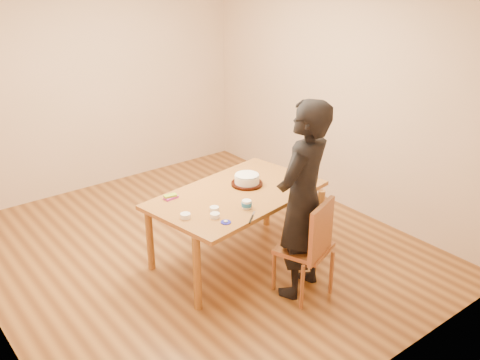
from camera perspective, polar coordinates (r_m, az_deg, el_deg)
room_shell at (r=5.36m, az=-6.85°, el=6.63°), size 4.00×4.50×2.70m
dining_table at (r=5.09m, az=-0.35°, el=-1.58°), size 1.79×1.24×0.04m
dining_chair at (r=4.79m, az=6.82°, el=-7.22°), size 0.55×0.55×0.04m
cake_plate at (r=5.25m, az=0.74°, el=-0.40°), size 0.31×0.31×0.02m
cake at (r=5.23m, az=0.75°, el=0.10°), size 0.24×0.24×0.08m
frosting_dome at (r=5.21m, az=0.75°, el=0.62°), size 0.24×0.24×0.03m
frosting_tub at (r=4.77m, az=0.71°, el=-2.60°), size 0.08×0.08×0.08m
frosting_lid at (r=4.54m, az=-1.52°, el=-4.53°), size 0.09×0.09×0.01m
frosting_dollop at (r=4.53m, az=-1.52°, el=-4.38°), size 0.04×0.04×0.02m
ramekin_green at (r=4.62m, az=-2.68°, el=-3.80°), size 0.08×0.08×0.04m
ramekin_yellow at (r=4.73m, az=-2.75°, el=-3.10°), size 0.08×0.08×0.04m
ramekin_multi at (r=4.63m, az=-5.84°, el=-3.82°), size 0.09×0.09×0.04m
candy_box_pink at (r=5.00m, az=-7.37°, el=-1.87°), size 0.14×0.08×0.02m
candy_box_green at (r=4.99m, az=-7.45°, el=-1.67°), size 0.13×0.07×0.02m
spatula at (r=4.59m, az=1.20°, el=-4.18°), size 0.13×0.11×0.01m
person at (r=4.61m, az=6.69°, el=-2.21°), size 0.76×0.61×1.79m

